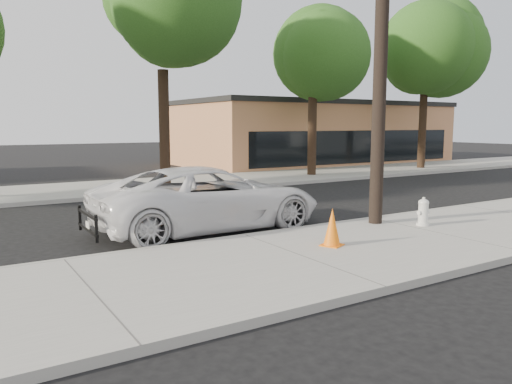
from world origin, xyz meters
TOP-DOWN VIEW (x-y plane):
  - ground at (0.00, 0.00)m, footprint 120.00×120.00m
  - near_sidewalk at (0.00, -4.30)m, footprint 90.00×4.40m
  - far_sidewalk at (0.00, 8.50)m, footprint 90.00×5.00m
  - curb_near at (0.00, -2.10)m, footprint 90.00×0.12m
  - building_main at (16.00, 16.00)m, footprint 18.00×10.00m
  - utility_pole at (3.60, -2.70)m, footprint 1.40×0.34m
  - tree_c at (2.22, 7.64)m, footprint 4.96×4.80m
  - tree_d at (10.20, 7.95)m, footprint 4.50×4.35m
  - tree_e at (18.21, 7.74)m, footprint 4.80×4.65m
  - police_cruiser at (-0.13, -0.56)m, footprint 5.92×2.77m
  - fire_hydrant at (4.39, -3.57)m, footprint 0.35×0.33m
  - traffic_cone at (1.03, -3.99)m, footprint 0.54×0.54m

SIDE VIEW (x-z plane):
  - ground at x=0.00m, z-range 0.00..0.00m
  - near_sidewalk at x=0.00m, z-range 0.00..0.15m
  - far_sidewalk at x=0.00m, z-range 0.00..0.15m
  - curb_near at x=0.00m, z-range -0.01..0.15m
  - fire_hydrant at x=4.39m, z-range 0.14..0.81m
  - traffic_cone at x=1.03m, z-range 0.14..0.93m
  - police_cruiser at x=-0.13m, z-range 0.00..1.64m
  - building_main at x=16.00m, z-range 0.00..4.00m
  - utility_pole at x=3.60m, z-range 0.20..9.20m
  - tree_d at x=10.20m, z-range 1.99..10.74m
  - tree_e at x=18.21m, z-range 2.07..11.32m
  - tree_c at x=2.22m, z-range 2.13..11.68m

